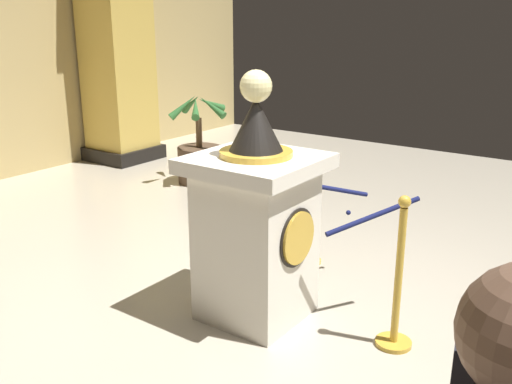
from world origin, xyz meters
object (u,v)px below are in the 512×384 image
object	(u,v)px
pedestal_clock	(256,223)
stanchion_far	(308,226)
stanchion_near	(397,295)
potted_palm_right	(200,157)

from	to	relation	value
pedestal_clock	stanchion_far	size ratio (longest dim) A/B	1.78
pedestal_clock	stanchion_near	world-z (taller)	pedestal_clock
pedestal_clock	stanchion_far	xyz separation A→B (m)	(1.00, 0.16, -0.36)
stanchion_near	stanchion_far	xyz separation A→B (m)	(0.81, 1.14, -0.02)
potted_palm_right	stanchion_far	bearing A→B (deg)	-119.64
pedestal_clock	stanchion_near	size ratio (longest dim) A/B	1.69
stanchion_near	stanchion_far	distance (m)	1.40
pedestal_clock	stanchion_far	distance (m)	1.08
pedestal_clock	stanchion_far	bearing A→B (deg)	9.11
stanchion_near	stanchion_far	world-z (taller)	stanchion_near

